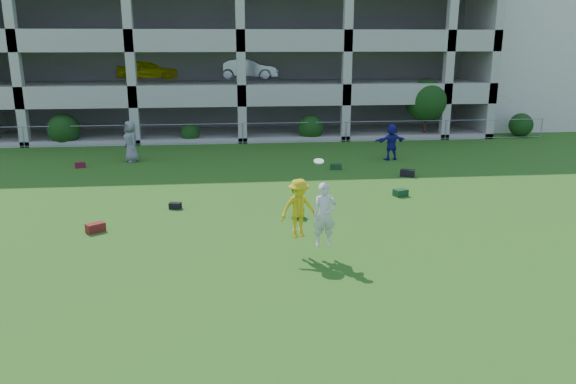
{
  "coord_description": "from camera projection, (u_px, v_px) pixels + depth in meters",
  "views": [
    {
      "loc": [
        -0.8,
        -12.83,
        5.71
      ],
      "look_at": [
        0.89,
        3.0,
        1.4
      ],
      "focal_mm": 35.0,
      "sensor_mm": 36.0,
      "label": 1
    }
  ],
  "objects": [
    {
      "name": "frisbee_contest",
      "position": [
        307.0,
        210.0,
        15.05
      ],
      "size": [
        1.56,
        0.95,
        2.31
      ],
      "color": "gold",
      "rests_on": "ground"
    },
    {
      "name": "bag_green_c",
      "position": [
        401.0,
        193.0,
        21.26
      ],
      "size": [
        0.59,
        0.5,
        0.26
      ],
      "primitive_type": "cube",
      "rotation": [
        0.0,
        0.0,
        0.36
      ],
      "color": "black",
      "rests_on": "ground"
    },
    {
      "name": "stucco_building",
      "position": [
        547.0,
        50.0,
        41.81
      ],
      "size": [
        16.0,
        14.0,
        10.0
      ],
      "primitive_type": "cube",
      "color": "beige",
      "rests_on": "ground"
    },
    {
      "name": "bag_red_a",
      "position": [
        95.0,
        228.0,
        17.25
      ],
      "size": [
        0.62,
        0.57,
        0.28
      ],
      "primitive_type": "cube",
      "rotation": [
        0.0,
        0.0,
        0.63
      ],
      "color": "#5D2110",
      "rests_on": "ground"
    },
    {
      "name": "bag_green_g",
      "position": [
        336.0,
        167.0,
        25.65
      ],
      "size": [
        0.53,
        0.35,
        0.25
      ],
      "primitive_type": "cube",
      "rotation": [
        0.0,
        0.0,
        -0.09
      ],
      "color": "#153613",
      "rests_on": "ground"
    },
    {
      "name": "fence",
      "position": [
        243.0,
        133.0,
        31.96
      ],
      "size": [
        36.06,
        0.06,
        1.2
      ],
      "color": "gray",
      "rests_on": "ground"
    },
    {
      "name": "bag_black_e",
      "position": [
        407.0,
        173.0,
        24.29
      ],
      "size": [
        0.67,
        0.53,
        0.3
      ],
      "primitive_type": "cube",
      "rotation": [
        0.0,
        0.0,
        -0.44
      ],
      "color": "black",
      "rests_on": "ground"
    },
    {
      "name": "bag_black_b",
      "position": [
        175.0,
        206.0,
        19.65
      ],
      "size": [
        0.45,
        0.35,
        0.22
      ],
      "primitive_type": "cube",
      "rotation": [
        0.0,
        0.0,
        -0.28
      ],
      "color": "black",
      "rests_on": "ground"
    },
    {
      "name": "bystander_d",
      "position": [
        391.0,
        142.0,
        27.53
      ],
      "size": [
        1.73,
        0.9,
        1.78
      ],
      "primitive_type": "imported",
      "rotation": [
        0.0,
        0.0,
        3.38
      ],
      "color": "navy",
      "rests_on": "ground"
    },
    {
      "name": "ground",
      "position": [
        265.0,
        279.0,
        13.88
      ],
      "size": [
        100.0,
        100.0,
        0.0
      ],
      "primitive_type": "plane",
      "color": "#235114",
      "rests_on": "ground"
    },
    {
      "name": "shrub_row",
      "position": [
        320.0,
        115.0,
        32.87
      ],
      "size": [
        34.38,
        2.52,
        3.5
      ],
      "color": "#163D11",
      "rests_on": "ground"
    },
    {
      "name": "crate_d",
      "position": [
        298.0,
        214.0,
        18.6
      ],
      "size": [
        0.44,
        0.44,
        0.3
      ],
      "primitive_type": "cube",
      "rotation": [
        0.0,
        0.0,
        -0.31
      ],
      "color": "black",
      "rests_on": "ground"
    },
    {
      "name": "parking_garage",
      "position": [
        237.0,
        36.0,
        38.9
      ],
      "size": [
        30.0,
        14.0,
        12.0
      ],
      "color": "#9E998C",
      "rests_on": "ground"
    },
    {
      "name": "bag_red_f",
      "position": [
        80.0,
        165.0,
        26.02
      ],
      "size": [
        0.52,
        0.41,
        0.24
      ],
      "primitive_type": "cube",
      "rotation": [
        0.0,
        0.0,
        0.33
      ],
      "color": "#580F14",
      "rests_on": "ground"
    },
    {
      "name": "bystander_c",
      "position": [
        131.0,
        141.0,
        27.12
      ],
      "size": [
        1.05,
        1.16,
        1.98
      ],
      "primitive_type": "imported",
      "rotation": [
        0.0,
        0.0,
        -1.0
      ],
      "color": "slate",
      "rests_on": "ground"
    }
  ]
}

